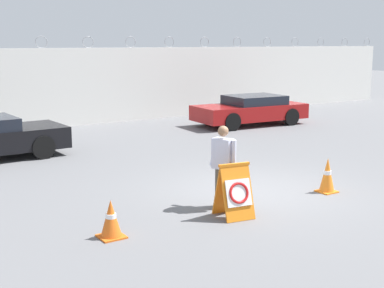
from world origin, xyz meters
name	(u,v)px	position (x,y,z in m)	size (l,w,h in m)	color
ground_plane	(253,191)	(0.00, 0.00, 0.00)	(90.00, 90.00, 0.00)	slate
perimeter_wall	(67,87)	(0.00, 11.15, 1.51)	(36.00, 0.30, 3.47)	silver
barricade_sign	(235,191)	(-1.46, -1.19, 0.51)	(0.69, 0.73, 1.03)	orange
security_guard	(223,163)	(-1.28, -0.57, 0.90)	(0.35, 0.65, 1.64)	#514C42
traffic_cone_near	(327,175)	(1.28, -0.97, 0.38)	(0.39, 0.39, 0.77)	orange
traffic_cone_mid	(111,219)	(-3.85, -0.88, 0.32)	(0.42, 0.42, 0.65)	orange
parked_car_far_side	(251,110)	(6.12, 7.44, 0.61)	(4.61, 2.23, 1.17)	black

